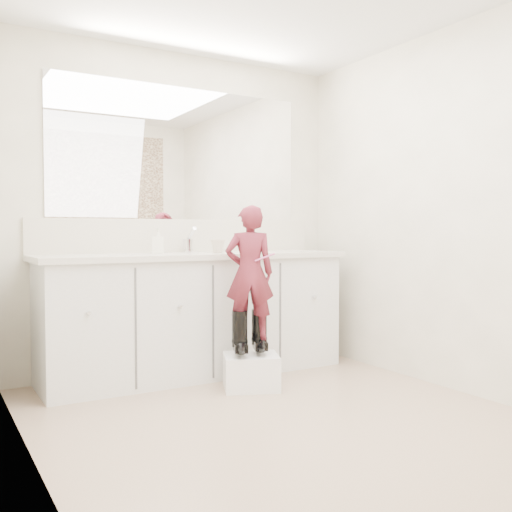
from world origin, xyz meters
TOP-DOWN VIEW (x-y plane):
  - floor at (0.00, 0.00)m, footprint 3.00×3.00m
  - wall_back at (0.00, 1.50)m, footprint 2.60×0.00m
  - wall_left at (-1.30, 0.00)m, footprint 0.00×3.00m
  - wall_right at (1.30, 0.00)m, footprint 0.00×3.00m
  - vanity_cabinet at (0.00, 1.23)m, footprint 2.20×0.55m
  - countertop at (0.00, 1.21)m, footprint 2.28×0.58m
  - backsplash at (0.00, 1.49)m, footprint 2.28×0.03m
  - mirror at (0.00, 1.49)m, footprint 2.00×0.02m
  - faucet at (0.00, 1.38)m, footprint 0.08×0.08m
  - cup at (0.14, 1.16)m, footprint 0.11×0.11m
  - soap_bottle at (-0.28, 1.26)m, footprint 0.11×0.11m
  - step_stool at (0.15, 0.69)m, footprint 0.44×0.41m
  - boot_left at (0.08, 0.71)m, footprint 0.18×0.22m
  - boot_right at (0.23, 0.71)m, footprint 0.18×0.22m
  - toddler at (0.15, 0.71)m, footprint 0.38×0.32m
  - toothbrush at (0.22, 0.63)m, footprint 0.13×0.06m

SIDE VIEW (x-z plane):
  - floor at x=0.00m, z-range 0.00..0.00m
  - step_stool at x=0.15m, z-range 0.00..0.23m
  - boot_left at x=0.08m, z-range 0.23..0.52m
  - boot_right at x=0.23m, z-range 0.23..0.52m
  - vanity_cabinet at x=0.00m, z-range 0.00..0.85m
  - toddler at x=0.15m, z-range 0.33..1.22m
  - countertop at x=0.00m, z-range 0.85..0.89m
  - toothbrush at x=0.22m, z-range 0.85..0.91m
  - faucet at x=0.00m, z-range 0.89..0.99m
  - cup at x=0.14m, z-range 0.89..0.99m
  - soap_bottle at x=-0.28m, z-range 0.89..1.07m
  - backsplash at x=0.00m, z-range 0.89..1.14m
  - wall_back at x=0.00m, z-range -0.10..2.50m
  - wall_left at x=-1.30m, z-range -0.30..2.70m
  - wall_right at x=1.30m, z-range -0.30..2.70m
  - mirror at x=0.00m, z-range 1.14..2.14m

